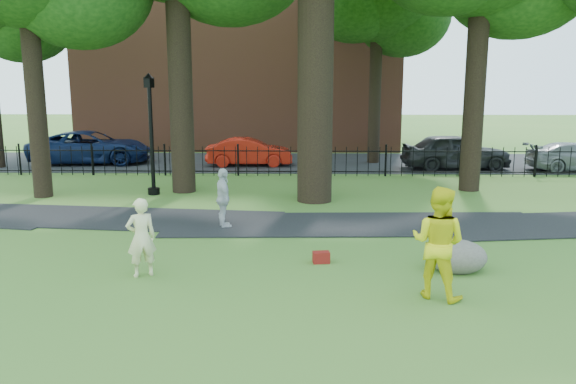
{
  "coord_description": "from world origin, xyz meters",
  "views": [
    {
      "loc": [
        -0.43,
        -10.62,
        3.66
      ],
      "look_at": [
        -0.73,
        2.0,
        1.24
      ],
      "focal_mm": 35.0,
      "sensor_mm": 36.0,
      "label": 1
    }
  ],
  "objects_px": {
    "red_sedan": "(249,152)",
    "boulder": "(457,254)",
    "man": "(438,243)",
    "woman": "(141,237)",
    "lamppost": "(151,136)"
  },
  "relations": [
    {
      "from": "red_sedan",
      "to": "boulder",
      "type": "bearing_deg",
      "value": -162.77
    },
    {
      "from": "man",
      "to": "boulder",
      "type": "bearing_deg",
      "value": -85.31
    },
    {
      "from": "boulder",
      "to": "red_sedan",
      "type": "relative_size",
      "value": 0.3
    },
    {
      "from": "man",
      "to": "red_sedan",
      "type": "bearing_deg",
      "value": -40.95
    },
    {
      "from": "woman",
      "to": "red_sedan",
      "type": "relative_size",
      "value": 0.4
    },
    {
      "from": "woman",
      "to": "boulder",
      "type": "xyz_separation_m",
      "value": [
        6.19,
        0.46,
        -0.43
      ]
    },
    {
      "from": "lamppost",
      "to": "red_sedan",
      "type": "xyz_separation_m",
      "value": [
        2.62,
        6.86,
        -1.34
      ]
    },
    {
      "from": "boulder",
      "to": "lamppost",
      "type": "bearing_deg",
      "value": 136.26
    },
    {
      "from": "man",
      "to": "red_sedan",
      "type": "distance_m",
      "value": 16.74
    },
    {
      "from": "boulder",
      "to": "man",
      "type": "bearing_deg",
      "value": -117.88
    },
    {
      "from": "woman",
      "to": "red_sedan",
      "type": "xyz_separation_m",
      "value": [
        0.7,
        15.09,
        -0.13
      ]
    },
    {
      "from": "man",
      "to": "woman",
      "type": "bearing_deg",
      "value": 22.6
    },
    {
      "from": "woman",
      "to": "man",
      "type": "height_order",
      "value": "man"
    },
    {
      "from": "lamppost",
      "to": "red_sedan",
      "type": "distance_m",
      "value": 7.47
    },
    {
      "from": "boulder",
      "to": "red_sedan",
      "type": "bearing_deg",
      "value": 110.59
    }
  ]
}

